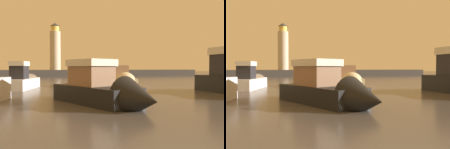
{
  "view_description": "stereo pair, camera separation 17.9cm",
  "coord_description": "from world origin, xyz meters",
  "views": [
    {
      "loc": [
        -2.9,
        -2.88,
        2.11
      ],
      "look_at": [
        1.57,
        13.05,
        1.65
      ],
      "focal_mm": 36.25,
      "sensor_mm": 36.0,
      "label": 1
    },
    {
      "loc": [
        -2.72,
        -2.92,
        2.11
      ],
      "look_at": [
        1.57,
        13.05,
        1.65
      ],
      "focal_mm": 36.25,
      "sensor_mm": 36.0,
      "label": 2
    }
  ],
  "objects": [
    {
      "name": "breakwater",
      "position": [
        0.0,
        55.03,
        0.85
      ],
      "size": [
        74.34,
        5.13,
        1.71
      ],
      "primitive_type": "cube",
      "color": "#423F3D",
      "rests_on": "ground_plane"
    },
    {
      "name": "motorboat_2",
      "position": [
        0.27,
        9.58,
        0.85
      ],
      "size": [
        5.46,
        7.96,
        3.21
      ],
      "color": "black",
      "rests_on": "ground_plane"
    },
    {
      "name": "motorboat_0",
      "position": [
        -5.29,
        22.5,
        0.82
      ],
      "size": [
        3.35,
        7.44,
        3.1
      ],
      "color": "white",
      "rests_on": "ground_plane"
    },
    {
      "name": "lighthouse",
      "position": [
        -1.31,
        55.03,
        7.2
      ],
      "size": [
        2.57,
        2.57,
        11.61
      ],
      "color": "beige",
      "rests_on": "breakwater"
    },
    {
      "name": "ground_plane",
      "position": [
        0.0,
        27.51,
        0.0
      ],
      "size": [
        220.0,
        220.0,
        0.0
      ],
      "primitive_type": "plane",
      "color": "#4C4742"
    },
    {
      "name": "motorboat_3",
      "position": [
        4.69,
        20.23,
        0.78
      ],
      "size": [
        2.85,
        7.93,
        3.01
      ],
      "color": "beige",
      "rests_on": "ground_plane"
    }
  ]
}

